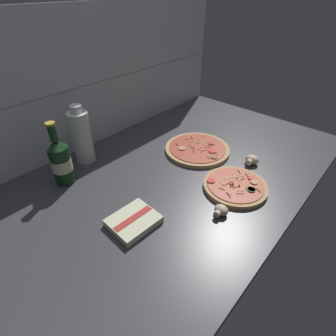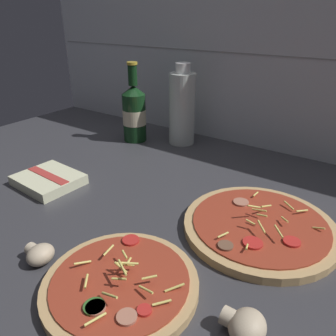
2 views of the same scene
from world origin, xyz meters
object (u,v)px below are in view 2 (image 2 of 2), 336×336
(pizza_near, at_px, (121,284))
(beer_bottle, at_px, (134,113))
(oil_bottle, at_px, (182,108))
(mushroom_left, at_px, (245,326))
(dish_towel, at_px, (49,180))
(pizza_far, at_px, (259,226))
(mushroom_right, at_px, (40,254))

(pizza_near, xyz_separation_m, beer_bottle, (-0.40, 0.51, 0.08))
(oil_bottle, bearing_deg, beer_bottle, -154.06)
(mushroom_left, xyz_separation_m, dish_towel, (-0.56, 0.12, -0.01))
(pizza_far, bearing_deg, beer_bottle, 154.52)
(mushroom_left, bearing_deg, beer_bottle, 140.69)
(beer_bottle, bearing_deg, dish_towel, -85.81)
(beer_bottle, height_order, dish_towel, beer_bottle)
(mushroom_left, bearing_deg, oil_bottle, 129.30)
(pizza_near, height_order, mushroom_right, pizza_near)
(beer_bottle, relative_size, mushroom_left, 4.24)
(beer_bottle, relative_size, dish_towel, 1.62)
(oil_bottle, bearing_deg, mushroom_right, -79.84)
(pizza_near, height_order, oil_bottle, oil_bottle)
(pizza_near, distance_m, oil_bottle, 0.64)
(dish_towel, bearing_deg, oil_bottle, 75.34)
(beer_bottle, xyz_separation_m, dish_towel, (0.03, -0.36, -0.08))
(pizza_near, relative_size, oil_bottle, 0.96)
(pizza_near, bearing_deg, mushroom_left, 9.38)
(mushroom_left, distance_m, dish_towel, 0.57)
(pizza_far, distance_m, mushroom_right, 0.40)
(mushroom_left, bearing_deg, pizza_near, -170.62)
(beer_bottle, distance_m, oil_bottle, 0.16)
(pizza_far, xyz_separation_m, dish_towel, (-0.49, -0.11, 0.00))
(pizza_near, distance_m, pizza_far, 0.29)
(pizza_near, xyz_separation_m, mushroom_left, (0.19, 0.03, 0.01))
(pizza_near, xyz_separation_m, mushroom_right, (-0.15, -0.03, 0.01))
(pizza_far, bearing_deg, mushroom_right, -132.38)
(pizza_far, distance_m, dish_towel, 0.51)
(pizza_far, bearing_deg, pizza_near, -114.23)
(mushroom_left, bearing_deg, mushroom_right, -169.36)
(beer_bottle, distance_m, mushroom_left, 0.76)
(pizza_near, bearing_deg, beer_bottle, 128.03)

